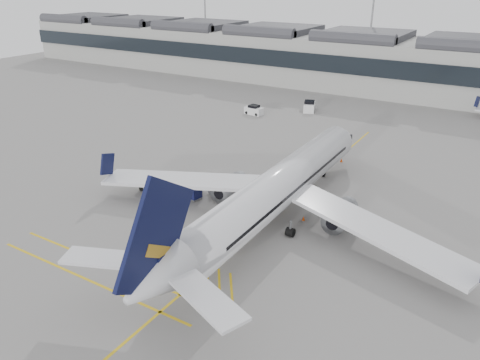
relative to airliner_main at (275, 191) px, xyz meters
The scene contains 17 objects.
ground 12.36m from the airliner_main, 154.80° to the right, with size 220.00×220.00×0.00m, color gray.
terminal 67.78m from the airliner_main, 99.11° to the left, with size 200.00×20.45×12.40m.
light_masts 82.63m from the airliner_main, 98.71° to the left, with size 113.00×0.60×25.45m.
apron_markings 6.10m from the airliner_main, 98.39° to the left, with size 0.25×60.00×0.01m, color gold.
airliner_main is the anchor object (origin of this frame).
belt_loader 9.01m from the airliner_main, 163.21° to the left, with size 4.13×1.54×1.68m.
baggage_cart_a 10.67m from the airliner_main, behind, with size 1.87×1.63×1.75m.
baggage_cart_b 11.67m from the airliner_main, behind, with size 1.65×1.39×1.66m.
baggage_cart_c 15.49m from the airliner_main, behind, with size 1.96×1.76×1.74m.
baggage_cart_d 13.02m from the airliner_main, 167.47° to the right, with size 1.80×1.56×1.72m.
ramp_agent_a 7.85m from the airliner_main, 138.96° to the left, with size 0.67×0.44×1.84m, color #EE500C.
ramp_agent_b 5.42m from the airliner_main, 146.64° to the left, with size 0.93×0.72×1.91m, color orange.
pushback_tug 16.17m from the airliner_main, behind, with size 2.88×1.80×1.61m.
safety_cone_nose 20.08m from the airliner_main, 89.66° to the left, with size 0.37×0.37×0.51m, color #F24C0A.
safety_cone_engine 4.48m from the airliner_main, 32.30° to the left, with size 0.34×0.34×0.47m, color #F24C0A.
service_van_left 41.08m from the airliner_main, 122.83° to the left, with size 3.54×2.05×1.73m.
service_van_mid 44.31m from the airliner_main, 108.93° to the left, with size 3.13×4.31×2.00m.
Camera 1 is at (30.21, -33.84, 23.72)m, focal length 35.00 mm.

